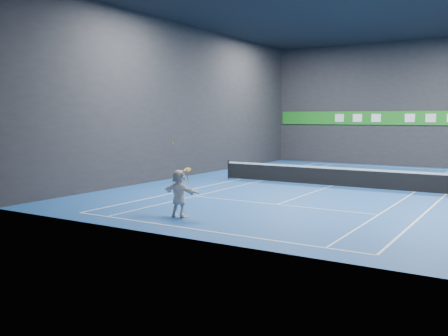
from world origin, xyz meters
The scene contains 19 objects.
ground centered at (0.00, 0.00, 0.00)m, with size 26.00×26.00×0.00m, color #1C4D9B.
ceiling centered at (0.00, 0.00, 9.00)m, with size 26.00×26.00×0.00m, color black.
wall_back centered at (0.00, 13.00, 4.50)m, with size 18.00×0.10×9.00m, color #242427.
wall_front centered at (0.00, -13.00, 4.50)m, with size 18.00×0.10×9.00m, color #242427.
wall_left centered at (-9.00, 0.00, 4.50)m, with size 0.10×26.00×9.00m, color #242427.
baseline_near centered at (0.00, -11.89, 0.00)m, with size 10.98×0.08×0.01m, color white.
baseline_far centered at (0.00, 11.89, 0.00)m, with size 10.98×0.08×0.01m, color white.
sideline_doubles_left centered at (-5.49, 0.00, 0.00)m, with size 0.08×23.78×0.01m, color white.
sideline_doubles_right centered at (5.49, 0.00, 0.00)m, with size 0.08×23.78×0.01m, color white.
sideline_singles_left centered at (-4.11, 0.00, 0.00)m, with size 0.06×23.78×0.01m, color white.
sideline_singles_right centered at (4.11, 0.00, 0.00)m, with size 0.06×23.78×0.01m, color white.
service_line_near centered at (0.00, -6.40, 0.00)m, with size 8.23×0.06×0.01m, color white.
service_line_far centered at (0.00, 6.40, 0.00)m, with size 8.23×0.06×0.01m, color white.
center_service_line centered at (0.00, 0.00, 0.00)m, with size 0.06×12.80×0.01m, color white.
player centered at (-1.85, -10.57, 0.85)m, with size 1.58×0.50×1.71m, color silver.
tennis_ball centered at (-2.25, -10.45, 2.63)m, with size 0.07×0.07×0.07m, color yellow.
tennis_net centered at (0.00, 0.00, 0.54)m, with size 12.50×0.10×1.07m.
sponsor_banner centered at (0.00, 12.93, 3.50)m, with size 17.64×0.11×1.00m.
tennis_racket centered at (-1.53, -10.52, 1.67)m, with size 0.41×0.38×0.56m.
Camera 1 is at (8.74, -24.66, 3.55)m, focal length 40.00 mm.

